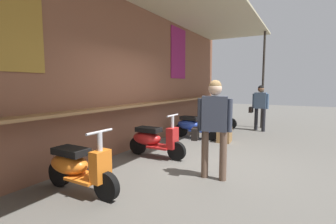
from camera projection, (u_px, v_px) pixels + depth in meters
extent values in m
plane|color=#56544F|center=(199.00, 164.00, 5.00)|extent=(34.05, 34.05, 0.00)
cube|color=brown|center=(120.00, 73.00, 5.79)|extent=(12.16, 0.25, 3.71)
cube|color=olive|center=(131.00, 106.00, 5.72)|extent=(10.94, 0.36, 0.05)
cube|color=#841E56|center=(178.00, 53.00, 8.03)|extent=(1.01, 0.02, 1.62)
cylinder|color=#332D28|center=(263.00, 80.00, 9.05)|extent=(0.08, 0.08, 3.55)
ellipsoid|color=orange|center=(69.00, 164.00, 3.72)|extent=(0.39, 0.71, 0.30)
cube|color=black|center=(71.00, 151.00, 3.68)|extent=(0.31, 0.55, 0.10)
cube|color=orange|center=(86.00, 178.00, 3.56)|extent=(0.39, 0.51, 0.04)
cube|color=orange|center=(101.00, 166.00, 3.39)|extent=(0.28, 0.16, 0.44)
cylinder|color=#B7B7BC|center=(100.00, 157.00, 3.38)|extent=(0.07, 0.07, 0.70)
cylinder|color=#B7B7BC|center=(100.00, 132.00, 3.34)|extent=(0.46, 0.04, 0.04)
cylinder|color=black|center=(107.00, 187.00, 3.37)|extent=(0.11, 0.40, 0.40)
cylinder|color=black|center=(59.00, 174.00, 3.87)|extent=(0.11, 0.40, 0.40)
ellipsoid|color=red|center=(147.00, 138.00, 5.53)|extent=(0.38, 0.70, 0.30)
cube|color=black|center=(149.00, 130.00, 5.48)|extent=(0.30, 0.55, 0.10)
cube|color=red|center=(160.00, 147.00, 5.38)|extent=(0.38, 0.50, 0.04)
cube|color=red|center=(172.00, 138.00, 5.21)|extent=(0.28, 0.16, 0.44)
cylinder|color=#B7B7BC|center=(172.00, 132.00, 5.19)|extent=(0.07, 0.07, 0.70)
cylinder|color=#B7B7BC|center=(172.00, 116.00, 5.15)|extent=(0.46, 0.04, 0.04)
cylinder|color=black|center=(177.00, 151.00, 5.19)|extent=(0.10, 0.40, 0.40)
cylinder|color=black|center=(138.00, 146.00, 5.67)|extent=(0.10, 0.40, 0.40)
ellipsoid|color=#233D9E|center=(188.00, 125.00, 7.46)|extent=(0.42, 0.72, 0.30)
cube|color=black|center=(190.00, 118.00, 7.41)|extent=(0.33, 0.56, 0.10)
cube|color=#233D9E|center=(199.00, 131.00, 7.29)|extent=(0.40, 0.52, 0.04)
cube|color=#233D9E|center=(208.00, 124.00, 7.11)|extent=(0.29, 0.17, 0.44)
cylinder|color=#B7B7BC|center=(208.00, 120.00, 7.09)|extent=(0.07, 0.07, 0.70)
cylinder|color=#B7B7BC|center=(209.00, 107.00, 7.06)|extent=(0.46, 0.06, 0.04)
cylinder|color=black|center=(211.00, 134.00, 7.08)|extent=(0.12, 0.40, 0.40)
cylinder|color=black|center=(181.00, 130.00, 7.61)|extent=(0.12, 0.40, 0.40)
ellipsoid|color=#197075|center=(211.00, 117.00, 9.28)|extent=(0.39, 0.71, 0.30)
cube|color=black|center=(213.00, 112.00, 9.23)|extent=(0.31, 0.56, 0.10)
cube|color=#197075|center=(220.00, 121.00, 9.12)|extent=(0.39, 0.51, 0.04)
cube|color=#197075|center=(229.00, 116.00, 8.95)|extent=(0.28, 0.17, 0.44)
cylinder|color=#B7B7BC|center=(229.00, 113.00, 8.93)|extent=(0.07, 0.07, 0.70)
cylinder|color=#B7B7BC|center=(229.00, 103.00, 8.90)|extent=(0.46, 0.04, 0.04)
cylinder|color=black|center=(231.00, 124.00, 8.93)|extent=(0.11, 0.40, 0.40)
cylinder|color=black|center=(205.00, 122.00, 9.43)|extent=(0.11, 0.40, 0.40)
cylinder|color=#232328|center=(264.00, 120.00, 8.45)|extent=(0.12, 0.12, 0.78)
cylinder|color=#232328|center=(256.00, 119.00, 8.76)|extent=(0.12, 0.12, 0.78)
cube|color=slate|center=(261.00, 101.00, 8.54)|extent=(0.23, 0.40, 0.55)
sphere|color=brown|center=(261.00, 89.00, 8.49)|extent=(0.21, 0.21, 0.21)
sphere|color=black|center=(261.00, 88.00, 8.49)|extent=(0.19, 0.19, 0.19)
cylinder|color=slate|center=(268.00, 101.00, 8.41)|extent=(0.08, 0.08, 0.52)
cylinder|color=slate|center=(254.00, 101.00, 8.67)|extent=(0.08, 0.08, 0.52)
cube|color=black|center=(251.00, 110.00, 8.72)|extent=(0.27, 0.12, 0.20)
cylinder|color=brown|center=(223.00, 156.00, 4.08)|extent=(0.12, 0.12, 0.82)
cylinder|color=brown|center=(205.00, 154.00, 4.22)|extent=(0.12, 0.12, 0.82)
cube|color=#383D4C|center=(215.00, 114.00, 4.08)|extent=(0.29, 0.45, 0.58)
sphere|color=beige|center=(215.00, 89.00, 4.03)|extent=(0.22, 0.22, 0.22)
sphere|color=olive|center=(215.00, 86.00, 4.03)|extent=(0.20, 0.20, 0.20)
cylinder|color=#383D4C|center=(230.00, 116.00, 4.02)|extent=(0.08, 0.08, 0.55)
cylinder|color=#383D4C|center=(200.00, 115.00, 4.14)|extent=(0.08, 0.08, 0.55)
cube|color=black|center=(195.00, 134.00, 4.18)|extent=(0.28, 0.16, 0.20)
cube|color=olive|center=(224.00, 135.00, 6.90)|extent=(0.47, 0.39, 0.41)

